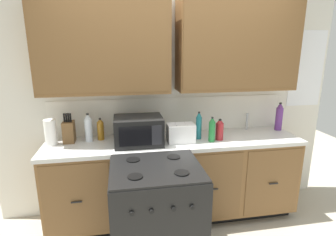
# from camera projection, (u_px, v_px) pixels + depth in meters

# --- Properties ---
(ground_plane) EXTENTS (8.00, 8.00, 0.00)m
(ground_plane) POSITION_uv_depth(u_px,v_px,m) (180.00, 234.00, 2.79)
(ground_plane) COLOR #B2A893
(wall_unit) EXTENTS (3.87, 0.40, 2.52)m
(wall_unit) POSITION_uv_depth(u_px,v_px,m) (172.00, 69.00, 2.85)
(wall_unit) COLOR silver
(wall_unit) RESTS_ON ground_plane
(counter_run) EXTENTS (2.70, 0.64, 0.94)m
(counter_run) POSITION_uv_depth(u_px,v_px,m) (175.00, 179.00, 2.96)
(counter_run) COLOR black
(counter_run) RESTS_ON ground_plane
(stove_range) EXTENTS (0.76, 0.68, 0.95)m
(stove_range) POSITION_uv_depth(u_px,v_px,m) (157.00, 216.00, 2.31)
(stove_range) COLOR black
(stove_range) RESTS_ON ground_plane
(microwave) EXTENTS (0.48, 0.37, 0.28)m
(microwave) POSITION_uv_depth(u_px,v_px,m) (138.00, 130.00, 2.69)
(microwave) COLOR black
(microwave) RESTS_ON counter_run
(toaster) EXTENTS (0.28, 0.18, 0.19)m
(toaster) POSITION_uv_depth(u_px,v_px,m) (181.00, 133.00, 2.76)
(toaster) COLOR white
(toaster) RESTS_ON counter_run
(knife_block) EXTENTS (0.11, 0.14, 0.31)m
(knife_block) POSITION_uv_depth(u_px,v_px,m) (69.00, 132.00, 2.74)
(knife_block) COLOR brown
(knife_block) RESTS_ON counter_run
(sink_faucet) EXTENTS (0.02, 0.02, 0.20)m
(sink_faucet) POSITION_uv_depth(u_px,v_px,m) (247.00, 121.00, 3.17)
(sink_faucet) COLOR #B2B5BA
(sink_faucet) RESTS_ON counter_run
(paper_towel_roll) EXTENTS (0.12, 0.12, 0.26)m
(paper_towel_roll) POSITION_uv_depth(u_px,v_px,m) (51.00, 132.00, 2.66)
(paper_towel_roll) COLOR white
(paper_towel_roll) RESTS_ON counter_run
(bottle_green) EXTENTS (0.07, 0.07, 0.26)m
(bottle_green) POSITION_uv_depth(u_px,v_px,m) (212.00, 130.00, 2.76)
(bottle_green) COLOR #237A38
(bottle_green) RESTS_ON counter_run
(bottle_teal) EXTENTS (0.06, 0.06, 0.30)m
(bottle_teal) POSITION_uv_depth(u_px,v_px,m) (199.00, 126.00, 2.84)
(bottle_teal) COLOR #1E707A
(bottle_teal) RESTS_ON counter_run
(bottle_red) EXTENTS (0.08, 0.08, 0.23)m
(bottle_red) POSITION_uv_depth(u_px,v_px,m) (220.00, 130.00, 2.81)
(bottle_red) COLOR maroon
(bottle_red) RESTS_ON counter_run
(bottle_clear) EXTENTS (0.08, 0.08, 0.30)m
(bottle_clear) POSITION_uv_depth(u_px,v_px,m) (88.00, 128.00, 2.76)
(bottle_clear) COLOR silver
(bottle_clear) RESTS_ON counter_run
(bottle_amber) EXTENTS (0.07, 0.07, 0.23)m
(bottle_amber) POSITION_uv_depth(u_px,v_px,m) (101.00, 129.00, 2.82)
(bottle_amber) COLOR #9E6619
(bottle_amber) RESTS_ON counter_run
(bottle_violet) EXTENTS (0.08, 0.08, 0.33)m
(bottle_violet) POSITION_uv_depth(u_px,v_px,m) (279.00, 117.00, 3.15)
(bottle_violet) COLOR #663384
(bottle_violet) RESTS_ON counter_run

